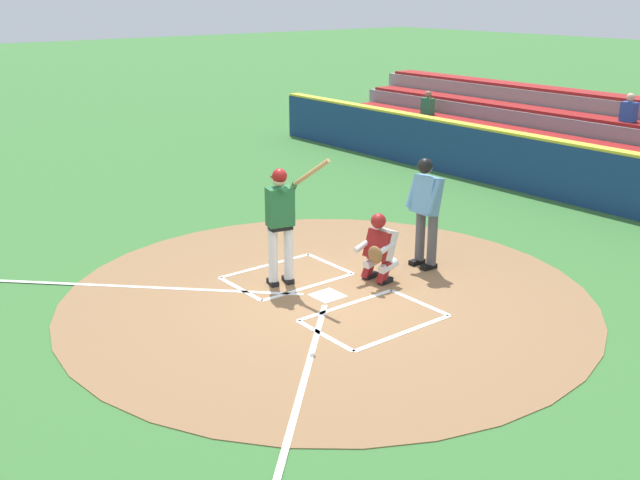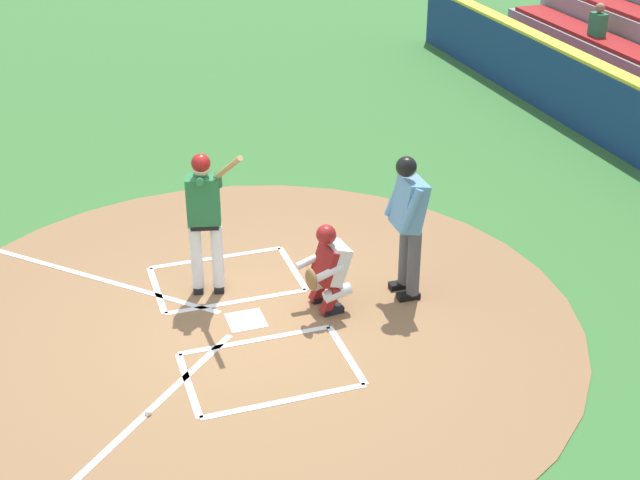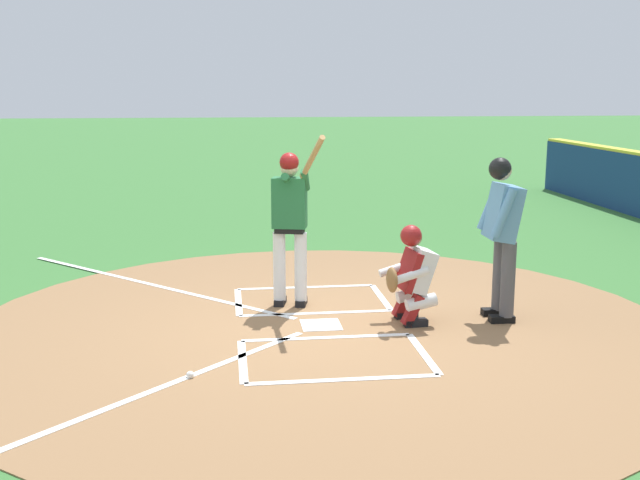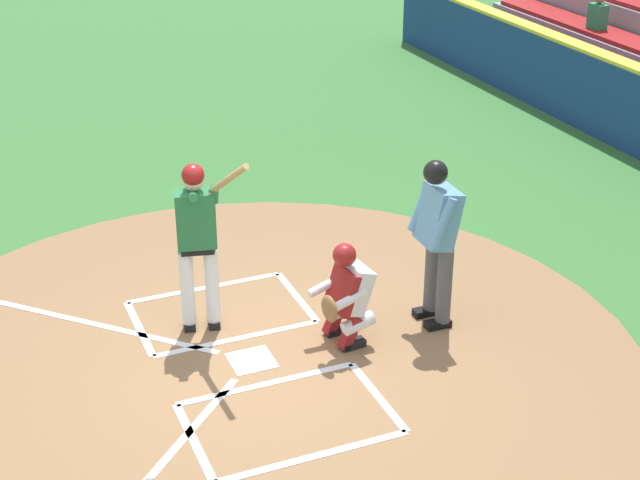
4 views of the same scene
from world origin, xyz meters
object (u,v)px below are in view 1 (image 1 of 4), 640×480
at_px(batter, 281,218).
at_px(plate_umpire, 426,205).
at_px(catcher, 379,246).
at_px(baseball, 313,354).

height_order(batter, plate_umpire, batter).
height_order(catcher, plate_umpire, plate_umpire).
bearing_deg(catcher, batter, 57.45).
bearing_deg(baseball, plate_umpire, -67.68).
distance_m(plate_umpire, baseball, 3.86).
xyz_separation_m(batter, baseball, (-2.23, 1.12, -1.06)).
relative_size(catcher, baseball, 15.27).
xyz_separation_m(catcher, baseball, (-1.40, 2.41, -0.55)).
bearing_deg(baseball, batter, -26.75).
bearing_deg(batter, plate_umpire, -109.29).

